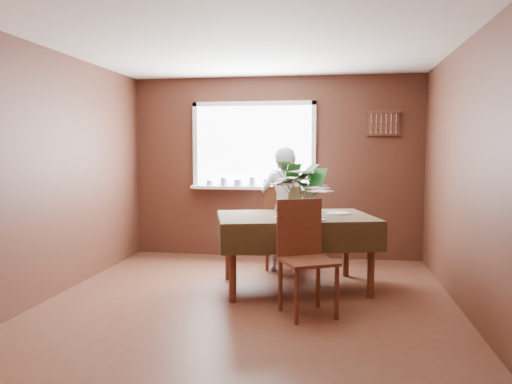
% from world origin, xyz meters
% --- Properties ---
extents(floor, '(4.50, 4.50, 0.00)m').
position_xyz_m(floor, '(0.00, 0.00, 0.00)').
color(floor, '#4C271A').
rests_on(floor, ground).
extents(ceiling, '(4.50, 4.50, 0.00)m').
position_xyz_m(ceiling, '(0.00, 0.00, 2.50)').
color(ceiling, white).
rests_on(ceiling, wall_back).
extents(wall_back, '(4.00, 0.00, 4.00)m').
position_xyz_m(wall_back, '(0.00, 2.25, 1.25)').
color(wall_back, brown).
rests_on(wall_back, floor).
extents(wall_front, '(4.00, 0.00, 4.00)m').
position_xyz_m(wall_front, '(0.00, -2.25, 1.25)').
color(wall_front, brown).
rests_on(wall_front, floor).
extents(wall_left, '(0.00, 4.50, 4.50)m').
position_xyz_m(wall_left, '(-2.00, 0.00, 1.25)').
color(wall_left, brown).
rests_on(wall_left, floor).
extents(wall_right, '(0.00, 4.50, 4.50)m').
position_xyz_m(wall_right, '(2.00, 0.00, 1.25)').
color(wall_right, brown).
rests_on(wall_right, floor).
extents(window_assembly, '(1.72, 0.20, 1.22)m').
position_xyz_m(window_assembly, '(-0.30, 2.19, 1.34)').
color(window_assembly, white).
rests_on(window_assembly, wall_back).
extents(spoon_rack, '(0.44, 0.05, 0.33)m').
position_xyz_m(spoon_rack, '(1.45, 2.22, 1.85)').
color(spoon_rack, '#592D1D').
rests_on(spoon_rack, wall_back).
extents(dining_table, '(1.87, 1.50, 0.80)m').
position_xyz_m(dining_table, '(0.40, 0.68, 0.70)').
color(dining_table, '#592D1D').
rests_on(dining_table, floor).
extents(chair_far, '(0.50, 0.50, 1.05)m').
position_xyz_m(chair_far, '(0.21, 1.48, 0.57)').
color(chair_far, '#592D1D').
rests_on(chair_far, floor).
extents(chair_near, '(0.60, 0.60, 1.04)m').
position_xyz_m(chair_near, '(0.55, -0.11, 0.56)').
color(chair_near, '#592D1D').
rests_on(chair_near, floor).
extents(seated_woman, '(0.58, 0.39, 1.53)m').
position_xyz_m(seated_woman, '(0.21, 1.41, 0.76)').
color(seated_woman, white).
rests_on(seated_woman, floor).
extents(flower_bouquet, '(0.60, 0.60, 0.51)m').
position_xyz_m(flower_bouquet, '(0.49, 0.48, 1.13)').
color(flower_bouquet, white).
rests_on(flower_bouquet, dining_table).
extents(side_plate, '(0.27, 0.27, 0.01)m').
position_xyz_m(side_plate, '(0.86, 0.88, 0.80)').
color(side_plate, white).
rests_on(side_plate, dining_table).
extents(table_knife, '(0.04, 0.22, 0.00)m').
position_xyz_m(table_knife, '(0.65, 0.50, 0.80)').
color(table_knife, silver).
rests_on(table_knife, dining_table).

